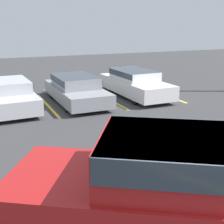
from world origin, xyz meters
The scene contains 8 objects.
stall_stripe_b centered at (-0.36, 9.67, 0.00)m, with size 0.12×4.27×0.01m, color yellow.
stall_stripe_c centered at (2.51, 9.67, 0.00)m, with size 0.12×4.27×0.01m, color yellow.
stall_stripe_d centered at (5.39, 9.67, 0.00)m, with size 0.12×4.27×0.01m, color yellow.
pickup_truck centered at (-0.33, 0.06, 0.90)m, with size 5.70×4.59×1.84m.
parked_sedan_a centered at (-1.91, 9.67, 0.64)m, with size 1.95×4.33×1.21m.
parked_sedan_b centered at (0.94, 9.65, 0.64)m, with size 1.83×4.57×1.19m.
parked_sedan_c centered at (3.92, 9.74, 0.67)m, with size 1.80×4.76×1.25m.
wheel_stop_curb centered at (0.92, 12.21, 0.07)m, with size 1.82×0.20×0.14m, color #B7B2A8.
Camera 1 is at (-3.04, -3.40, 3.43)m, focal length 50.00 mm.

